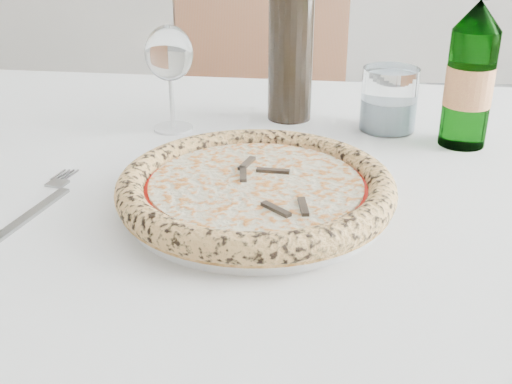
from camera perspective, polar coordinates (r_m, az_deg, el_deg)
dining_table at (r=0.88m, az=0.45°, el=-3.04°), size 1.65×1.04×0.76m
chair_far at (r=1.61m, az=1.63°, el=4.75°), size 0.56×0.56×0.93m
plate at (r=0.75m, az=0.00°, el=-0.77°), size 0.30×0.30×0.02m
pizza at (r=0.75m, az=-0.00°, el=0.44°), size 0.33×0.33×0.03m
fork at (r=0.81m, az=-18.62°, el=-0.97°), size 0.05×0.20×0.00m
wine_glass at (r=0.99m, az=-7.73°, el=11.88°), size 0.07×0.07×0.16m
tumbler at (r=1.02m, az=11.71°, el=7.71°), size 0.09×0.09×0.10m
beer_bottle at (r=0.97m, az=18.53°, el=9.84°), size 0.07×0.07×0.26m
wine_bottle at (r=1.03m, az=3.10°, el=13.13°), size 0.07×0.07×0.29m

